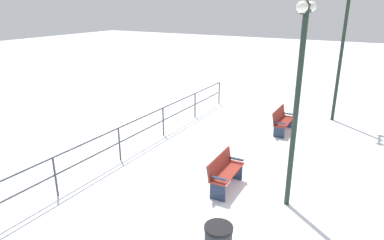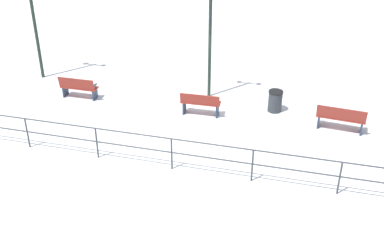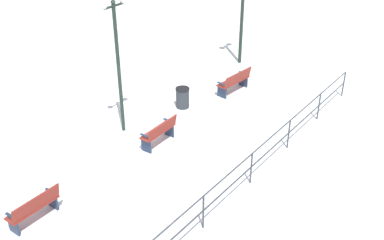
{
  "view_description": "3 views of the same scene",
  "coord_description": "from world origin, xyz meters",
  "px_view_note": "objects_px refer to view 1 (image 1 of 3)",
  "views": [
    {
      "loc": [
        2.9,
        -7.22,
        4.55
      ],
      "look_at": [
        -2.09,
        1.64,
        1.06
      ],
      "focal_mm": 31.99,
      "sensor_mm": 36.0,
      "label": 1
    },
    {
      "loc": [
        -14.91,
        -3.58,
        8.09
      ],
      "look_at": [
        -2.33,
        -0.25,
        0.96
      ],
      "focal_mm": 44.95,
      "sensor_mm": 36.0,
      "label": 2
    },
    {
      "loc": [
        -8.92,
        9.79,
        8.39
      ],
      "look_at": [
        -1.42,
        -0.17,
        1.26
      ],
      "focal_mm": 43.69,
      "sensor_mm": 36.0,
      "label": 3
    }
  ],
  "objects_px": {
    "bench_second": "(225,172)",
    "lamppost_middle": "(299,83)",
    "bench_third": "(282,120)",
    "lamppost_far": "(344,36)"
  },
  "relations": [
    {
      "from": "bench_second",
      "to": "lamppost_middle",
      "type": "height_order",
      "value": "lamppost_middle"
    },
    {
      "from": "bench_second",
      "to": "bench_third",
      "type": "xyz_separation_m",
      "value": [
        0.15,
        4.79,
        -0.02
      ]
    },
    {
      "from": "bench_third",
      "to": "lamppost_middle",
      "type": "relative_size",
      "value": 0.31
    },
    {
      "from": "bench_third",
      "to": "lamppost_far",
      "type": "height_order",
      "value": "lamppost_far"
    },
    {
      "from": "lamppost_middle",
      "to": "bench_second",
      "type": "bearing_deg",
      "value": -177.96
    },
    {
      "from": "bench_third",
      "to": "lamppost_middle",
      "type": "distance_m",
      "value": 5.54
    },
    {
      "from": "bench_second",
      "to": "lamppost_middle",
      "type": "xyz_separation_m",
      "value": [
        1.6,
        0.06,
        2.47
      ]
    },
    {
      "from": "bench_second",
      "to": "lamppost_middle",
      "type": "distance_m",
      "value": 2.95
    },
    {
      "from": "bench_second",
      "to": "lamppost_far",
      "type": "xyz_separation_m",
      "value": [
        1.6,
        7.19,
        2.88
      ]
    },
    {
      "from": "bench_third",
      "to": "lamppost_far",
      "type": "bearing_deg",
      "value": 58.46
    }
  ]
}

